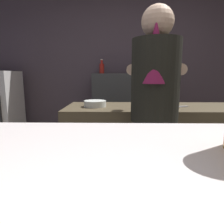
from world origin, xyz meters
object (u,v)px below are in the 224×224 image
object	(u,v)px
mixing_bowl	(95,104)
chefs_knife	(176,107)
bottle_vinegar	(133,68)
bartender	(154,108)
bottle_soy	(102,68)

from	to	relation	value
mixing_bowl	chefs_knife	xyz separation A→B (m)	(0.76, -0.02, -0.02)
chefs_knife	bottle_vinegar	world-z (taller)	bottle_vinegar
bartender	chefs_knife	size ratio (longest dim) A/B	6.87
chefs_knife	bottle_soy	xyz separation A→B (m)	(-0.78, 1.33, 0.39)
bartender	bottle_soy	size ratio (longest dim) A/B	7.65
bottle_vinegar	chefs_knife	bearing A→B (deg)	-76.39
bottle_soy	bottle_vinegar	xyz separation A→B (m)	(0.48, -0.09, -0.01)
bartender	mixing_bowl	size ratio (longest dim) A/B	7.95
mixing_bowl	chefs_knife	size ratio (longest dim) A/B	0.86
mixing_bowl	bottle_soy	xyz separation A→B (m)	(-0.02, 1.31, 0.37)
chefs_knife	bottle_vinegar	distance (m)	1.33
mixing_bowl	bottle_vinegar	xyz separation A→B (m)	(0.46, 1.22, 0.36)
bartender	bottle_vinegar	distance (m)	1.68
mixing_bowl	bottle_soy	bearing A→B (deg)	91.02
bartender	chefs_knife	distance (m)	0.50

